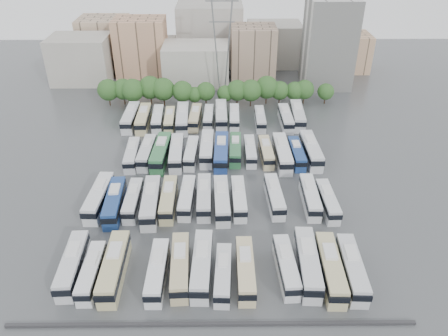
{
  "coord_description": "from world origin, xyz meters",
  "views": [
    {
      "loc": [
        1.43,
        -72.43,
        49.63
      ],
      "look_at": [
        2.12,
        3.12,
        3.0
      ],
      "focal_mm": 35.0,
      "sensor_mm": 36.0,
      "label": 1
    }
  ],
  "objects_px": {
    "bus_r3_s7": "(221,115)",
    "bus_r3_s10": "(260,119)",
    "bus_r2_s9": "(250,151)",
    "bus_r1_s0": "(99,197)",
    "bus_r2_s7": "(221,152)",
    "bus_r3_s13": "(298,115)",
    "bus_r3_s5": "(195,117)",
    "bus_r3_s12": "(286,118)",
    "bus_r0_s4": "(157,271)",
    "bus_r0_s10": "(286,266)",
    "bus_r3_s8": "(234,117)",
    "bus_r0_s0": "(73,264)",
    "bus_r1_s4": "(169,199)",
    "bus_r0_s11": "(308,263)",
    "bus_r2_s13": "(311,150)",
    "bus_r3_s1": "(143,118)",
    "bus_r0_s12": "(330,268)",
    "bus_r3_s4": "(183,118)",
    "bus_r1_s8": "(239,198)",
    "bus_r1_s7": "(222,200)",
    "bus_r3_s0": "(131,117)",
    "bus_r2_s1": "(132,154)",
    "apartment_tower": "(329,43)",
    "bus_r0_s5": "(180,266)",
    "bus_r1_s3": "(151,202)",
    "bus_r1_s10": "(274,196)",
    "bus_r2_s10": "(266,152)",
    "bus_r2_s6": "(207,148)",
    "bus_r2_s11": "(282,153)",
    "electricity_pylon": "(222,31)",
    "bus_r0_s2": "(114,267)",
    "bus_r0_s6": "(202,265)",
    "bus_r3_s6": "(209,117)",
    "bus_r2_s12": "(297,153)",
    "bus_r3_s3": "(170,120)",
    "bus_r1_s13": "(328,201)",
    "bus_r1_s1": "(114,202)",
    "bus_r2_s2": "(147,152)",
    "bus_r1_s12": "(310,197)",
    "bus_r3_s2": "(158,118)",
    "bus_r0_s1": "(92,272)",
    "bus_r0_s13": "(352,268)",
    "bus_r1_s6": "(204,197)"
  },
  "relations": [
    {
      "from": "bus_r3_s5",
      "to": "bus_r3_s12",
      "type": "height_order",
      "value": "bus_r3_s12"
    },
    {
      "from": "bus_r0_s2",
      "to": "bus_r2_s6",
      "type": "xyz_separation_m",
      "value": [
        13.2,
        37.2,
        -0.1
      ]
    },
    {
      "from": "bus_r3_s5",
      "to": "bus_r0_s1",
      "type": "bearing_deg",
      "value": -100.54
    },
    {
      "from": "bus_r1_s8",
      "to": "bus_r3_s4",
      "type": "distance_m",
      "value": 36.95
    },
    {
      "from": "bus_r0_s13",
      "to": "bus_r3_s13",
      "type": "relative_size",
      "value": 0.94
    },
    {
      "from": "bus_r3_s1",
      "to": "bus_r0_s12",
      "type": "bearing_deg",
      "value": -56.96
    },
    {
      "from": "bus_r0_s11",
      "to": "bus_r1_s7",
      "type": "height_order",
      "value": "bus_r0_s11"
    },
    {
      "from": "apartment_tower",
      "to": "bus_r2_s13",
      "type": "xyz_separation_m",
      "value": [
        -12.44,
        -46.03,
        -10.9
      ]
    },
    {
      "from": "bus_r1_s6",
      "to": "bus_r1_s10",
      "type": "bearing_deg",
      "value": -0.21
    },
    {
      "from": "bus_r2_s11",
      "to": "bus_r3_s6",
      "type": "relative_size",
      "value": 1.25
    },
    {
      "from": "bus_r1_s4",
      "to": "bus_r3_s8",
      "type": "relative_size",
      "value": 1.06
    },
    {
      "from": "bus_r3_s4",
      "to": "bus_r2_s7",
      "type": "bearing_deg",
      "value": -62.87
    },
    {
      "from": "bus_r2_s6",
      "to": "bus_r1_s8",
      "type": "bearing_deg",
      "value": -70.14
    },
    {
      "from": "bus_r0_s5",
      "to": "bus_r2_s1",
      "type": "height_order",
      "value": "bus_r0_s5"
    },
    {
      "from": "bus_r0_s6",
      "to": "bus_r3_s6",
      "type": "xyz_separation_m",
      "value": [
        -0.12,
        53.98,
        -0.34
      ]
    },
    {
      "from": "apartment_tower",
      "to": "bus_r0_s11",
      "type": "bearing_deg",
      "value": -103.33
    },
    {
      "from": "bus_r2_s7",
      "to": "bus_r3_s13",
      "type": "distance_m",
      "value": 27.49
    },
    {
      "from": "bus_r1_s1",
      "to": "bus_r2_s2",
      "type": "xyz_separation_m",
      "value": [
        3.3,
        18.73,
        -0.1
      ]
    },
    {
      "from": "bus_r1_s8",
      "to": "bus_r0_s2",
      "type": "bearing_deg",
      "value": -138.33
    },
    {
      "from": "bus_r3_s7",
      "to": "bus_r3_s10",
      "type": "distance_m",
      "value": 10.1
    },
    {
      "from": "bus_r0_s11",
      "to": "bus_r3_s0",
      "type": "height_order",
      "value": "bus_r0_s11"
    },
    {
      "from": "bus_r1_s3",
      "to": "bus_r1_s10",
      "type": "distance_m",
      "value": 23.19
    },
    {
      "from": "bus_r2_s11",
      "to": "electricity_pylon",
      "type": "bearing_deg",
      "value": 107.51
    },
    {
      "from": "bus_r1_s10",
      "to": "electricity_pylon",
      "type": "bearing_deg",
      "value": 97.02
    },
    {
      "from": "bus_r3_s4",
      "to": "bus_r3_s7",
      "type": "relative_size",
      "value": 1.02
    },
    {
      "from": "bus_r0_s5",
      "to": "bus_r1_s12",
      "type": "distance_m",
      "value": 29.42
    },
    {
      "from": "bus_r3_s6",
      "to": "bus_r3_s3",
      "type": "bearing_deg",
      "value": -169.21
    },
    {
      "from": "bus_r0_s1",
      "to": "bus_r3_s10",
      "type": "bearing_deg",
      "value": 60.5
    },
    {
      "from": "bus_r0_s5",
      "to": "bus_r2_s10",
      "type": "height_order",
      "value": "bus_r0_s5"
    },
    {
      "from": "bus_r3_s7",
      "to": "bus_r0_s2",
      "type": "bearing_deg",
      "value": -107.37
    },
    {
      "from": "bus_r3_s13",
      "to": "bus_r1_s12",
      "type": "bearing_deg",
      "value": -92.12
    },
    {
      "from": "bus_r2_s1",
      "to": "bus_r2_s9",
      "type": "distance_m",
      "value": 26.14
    },
    {
      "from": "bus_r1_s12",
      "to": "bus_r3_s6",
      "type": "height_order",
      "value": "bus_r1_s12"
    },
    {
      "from": "bus_r0_s4",
      "to": "bus_r0_s10",
      "type": "bearing_deg",
      "value": 3.13
    },
    {
      "from": "apartment_tower",
      "to": "bus_r0_s5",
      "type": "bearing_deg",
      "value": -115.44
    },
    {
      "from": "bus_r0_s0",
      "to": "bus_r3_s4",
      "type": "bearing_deg",
      "value": 73.29
    },
    {
      "from": "bus_r1_s13",
      "to": "bus_r2_s2",
      "type": "bearing_deg",
      "value": 151.4
    },
    {
      "from": "bus_r0_s2",
      "to": "bus_r2_s6",
      "type": "height_order",
      "value": "bus_r0_s2"
    },
    {
      "from": "bus_r3_s8",
      "to": "bus_r0_s6",
      "type": "bearing_deg",
      "value": -95.52
    },
    {
      "from": "bus_r0_s4",
      "to": "bus_r1_s13",
      "type": "xyz_separation_m",
      "value": [
        29.56,
        17.88,
        -0.09
      ]
    },
    {
      "from": "bus_r2_s9",
      "to": "bus_r1_s0",
      "type": "bearing_deg",
      "value": -148.72
    },
    {
      "from": "bus_r3_s8",
      "to": "bus_r0_s0",
      "type": "bearing_deg",
      "value": -114.89
    },
    {
      "from": "bus_r1_s7",
      "to": "bus_r3_s0",
      "type": "bearing_deg",
      "value": 120.5
    },
    {
      "from": "bus_r1_s4",
      "to": "bus_r3_s2",
      "type": "xyz_separation_m",
      "value": [
        -6.27,
        35.39,
        -0.05
      ]
    },
    {
      "from": "bus_r0_s11",
      "to": "bus_r2_s12",
      "type": "distance_m",
      "value": 34.61
    },
    {
      "from": "bus_r3_s2",
      "to": "bus_r0_s2",
      "type": "bearing_deg",
      "value": -93.0
    },
    {
      "from": "bus_r1_s1",
      "to": "bus_r0_s0",
      "type": "bearing_deg",
      "value": -103.82
    },
    {
      "from": "bus_r0_s0",
      "to": "bus_r2_s11",
      "type": "bearing_deg",
      "value": 40.41
    },
    {
      "from": "bus_r0_s11",
      "to": "bus_r3_s10",
      "type": "relative_size",
      "value": 1.22
    },
    {
      "from": "bus_r0_s11",
      "to": "bus_r2_s13",
      "type": "distance_m",
      "value": 35.87
    }
  ]
}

